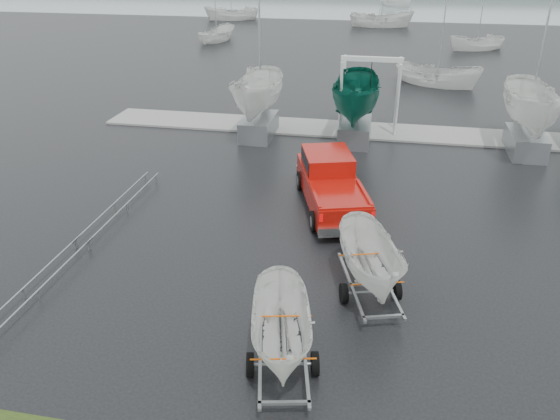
% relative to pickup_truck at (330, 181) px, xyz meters
% --- Properties ---
extents(ground_plane, '(120.00, 120.00, 0.00)m').
position_rel_pickup_truck_xyz_m(ground_plane, '(0.98, -3.27, -1.03)').
color(ground_plane, black).
rests_on(ground_plane, ground).
extents(dock, '(30.00, 3.00, 0.12)m').
position_rel_pickup_truck_xyz_m(dock, '(0.98, 9.73, -0.98)').
color(dock, '#979792').
rests_on(dock, ground).
extents(pickup_truck, '(3.63, 6.26, 1.97)m').
position_rel_pickup_truck_xyz_m(pickup_truck, '(0.00, 0.00, 0.00)').
color(pickup_truck, '#A10F08').
rests_on(pickup_truck, ground).
extents(trailer_hitched, '(2.17, 3.79, 4.61)m').
position_rel_pickup_truck_xyz_m(trailer_hitched, '(1.86, -6.19, 1.48)').
color(trailer_hitched, gray).
rests_on(trailer_hitched, ground).
extents(trailer_parked, '(1.93, 3.77, 4.45)m').
position_rel_pickup_truck_xyz_m(trailer_parked, '(-0.11, -9.71, 1.40)').
color(trailer_parked, gray).
rests_on(trailer_parked, ground).
extents(boat_hoist, '(3.30, 2.18, 4.12)m').
position_rel_pickup_truck_xyz_m(boat_hoist, '(1.05, 9.73, 1.64)').
color(boat_hoist, silver).
rests_on(boat_hoist, ground).
extents(keelboat_0, '(2.34, 3.20, 10.51)m').
position_rel_pickup_truck_xyz_m(keelboat_0, '(-4.70, 7.73, 2.69)').
color(keelboat_0, gray).
rests_on(keelboat_0, ground).
extents(keelboat_1, '(2.42, 3.20, 7.54)m').
position_rel_pickup_truck_xyz_m(keelboat_1, '(0.46, 7.93, 2.82)').
color(keelboat_1, gray).
rests_on(keelboat_1, ground).
extents(keelboat_2, '(2.42, 3.20, 10.59)m').
position_rel_pickup_truck_xyz_m(keelboat_2, '(8.97, 7.73, 2.81)').
color(keelboat_2, gray).
rests_on(keelboat_2, ground).
extents(mast_rack_0, '(0.56, 6.50, 0.06)m').
position_rel_pickup_truck_xyz_m(mast_rack_0, '(-8.02, -2.27, -0.68)').
color(mast_rack_0, gray).
rests_on(mast_rack_0, ground).
extents(mast_rack_1, '(0.56, 6.50, 0.06)m').
position_rel_pickup_truck_xyz_m(mast_rack_1, '(-8.02, -8.27, -0.68)').
color(mast_rack_1, gray).
rests_on(mast_rack_1, ground).
extents(moored_boat_0, '(2.79, 2.84, 11.04)m').
position_rel_pickup_truck_xyz_m(moored_boat_0, '(-16.08, 37.34, -1.02)').
color(moored_boat_0, silver).
rests_on(moored_boat_0, ground).
extents(moored_boat_1, '(3.24, 3.17, 11.89)m').
position_rel_pickup_truck_xyz_m(moored_boat_1, '(0.73, 51.39, -1.03)').
color(moored_boat_1, silver).
rests_on(moored_boat_1, ground).
extents(moored_boat_2, '(2.95, 2.92, 10.93)m').
position_rel_pickup_truck_xyz_m(moored_boat_2, '(10.28, 37.16, -1.02)').
color(moored_boat_2, silver).
rests_on(moored_boat_2, ground).
extents(moored_boat_4, '(3.43, 3.39, 11.60)m').
position_rel_pickup_truck_xyz_m(moored_boat_4, '(-19.07, 53.98, -1.02)').
color(moored_boat_4, silver).
rests_on(moored_boat_4, ground).
extents(moored_boat_5, '(4.22, 4.23, 11.96)m').
position_rel_pickup_truck_xyz_m(moored_boat_5, '(2.51, 75.30, -1.03)').
color(moored_boat_5, silver).
rests_on(moored_boat_5, ground).
extents(moored_boat_6, '(3.34, 3.30, 11.29)m').
position_rel_pickup_truck_xyz_m(moored_boat_6, '(5.55, 21.73, -1.02)').
color(moored_boat_6, silver).
rests_on(moored_boat_6, ground).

